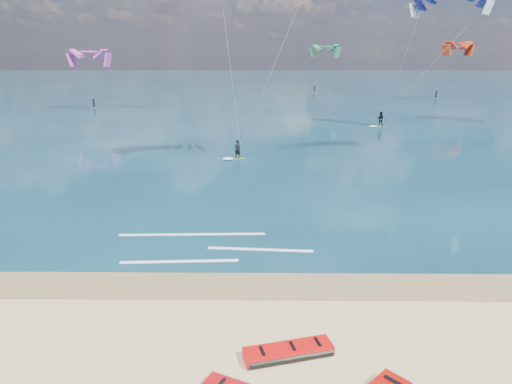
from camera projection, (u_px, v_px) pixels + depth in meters
ground at (235, 130)px, 53.60m from camera, size 320.00×320.00×0.00m
wet_sand_strip at (185, 284)px, 18.28m from camera, size 320.00×2.40×0.01m
sea at (249, 87)px, 114.68m from camera, size 320.00×200.00×0.04m
packed_kite_left at (288, 356)px, 14.01m from camera, size 3.11×1.76×0.38m
kitesurfer_main at (250, 53)px, 34.61m from camera, size 9.17×6.29×16.77m
kitesurfer_far at (416, 54)px, 51.37m from camera, size 12.28×7.38×16.41m
shoreline_foam at (208, 246)px, 21.77m from camera, size 9.66×3.62×0.01m
distant_kites at (312, 74)px, 82.58m from camera, size 67.05×31.49×10.20m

